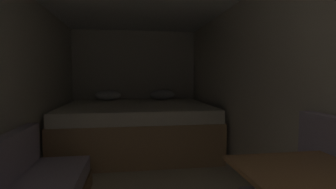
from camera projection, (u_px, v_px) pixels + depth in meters
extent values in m
cube|color=beige|center=(135.00, 84.00, 5.29)|extent=(2.56, 0.05, 2.14)
cube|color=beige|center=(5.00, 93.00, 2.37)|extent=(0.05, 5.50, 2.14)
cube|color=beige|center=(260.00, 90.00, 2.74)|extent=(0.05, 5.50, 2.14)
cube|color=tan|center=(137.00, 132.00, 4.29)|extent=(2.34, 2.00, 0.58)
cube|color=beige|center=(137.00, 110.00, 4.26)|extent=(2.30, 1.96, 0.18)
ellipsoid|color=white|center=(108.00, 95.00, 4.94)|extent=(0.49, 0.34, 0.19)
ellipsoid|color=white|center=(162.00, 95.00, 5.10)|extent=(0.49, 0.34, 0.19)
cube|color=brown|center=(314.00, 177.00, 1.23)|extent=(0.64, 0.72, 0.02)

